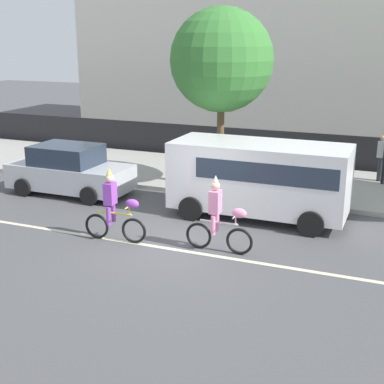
% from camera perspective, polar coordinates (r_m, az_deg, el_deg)
% --- Properties ---
extents(ground_plane, '(80.00, 80.00, 0.00)m').
position_cam_1_polar(ground_plane, '(13.75, -1.35, -5.37)').
color(ground_plane, '#4C4C4F').
extents(road_centre_line, '(36.00, 0.14, 0.01)m').
position_cam_1_polar(road_centre_line, '(13.32, -2.22, -6.09)').
color(road_centre_line, beige).
rests_on(road_centre_line, ground).
extents(sidewalk_curb, '(60.00, 5.00, 0.15)m').
position_cam_1_polar(sidewalk_curb, '(19.55, 6.33, 1.39)').
color(sidewalk_curb, '#9E9B93').
rests_on(sidewalk_curb, ground).
extents(fence_line, '(40.00, 0.08, 1.40)m').
position_cam_1_polar(fence_line, '(22.14, 8.50, 4.73)').
color(fence_line, black).
rests_on(fence_line, ground).
extents(building_backdrop, '(28.00, 8.00, 7.67)m').
position_cam_1_polar(building_backdrop, '(29.91, 16.24, 13.31)').
color(building_backdrop, beige).
rests_on(building_backdrop, ground).
extents(parade_cyclist_purple, '(1.72, 0.50, 1.92)m').
position_cam_1_polar(parade_cyclist_purple, '(13.69, -8.23, -1.89)').
color(parade_cyclist_purple, black).
rests_on(parade_cyclist_purple, ground).
extents(parade_cyclist_pink, '(1.72, 0.50, 1.92)m').
position_cam_1_polar(parade_cyclist_pink, '(12.90, 2.96, -2.88)').
color(parade_cyclist_pink, black).
rests_on(parade_cyclist_pink, ground).
extents(parked_van_white, '(5.00, 2.22, 2.18)m').
position_cam_1_polar(parked_van_white, '(15.35, 7.47, 1.84)').
color(parked_van_white, white).
rests_on(parked_van_white, ground).
extents(parked_car_silver, '(4.10, 1.92, 1.64)m').
position_cam_1_polar(parked_car_silver, '(18.19, -12.93, 2.22)').
color(parked_car_silver, '#B7BABF').
rests_on(parked_car_silver, ground).
extents(street_tree_far_corner, '(3.33, 3.33, 5.86)m').
position_cam_1_polar(street_tree_far_corner, '(17.59, 3.17, 13.85)').
color(street_tree_far_corner, brown).
rests_on(street_tree_far_corner, sidewalk_curb).
extents(pedestrian_onlooker, '(0.32, 0.20, 1.62)m').
position_cam_1_polar(pedestrian_onlooker, '(19.83, 19.55, 3.53)').
color(pedestrian_onlooker, '#33333D').
rests_on(pedestrian_onlooker, sidewalk_curb).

